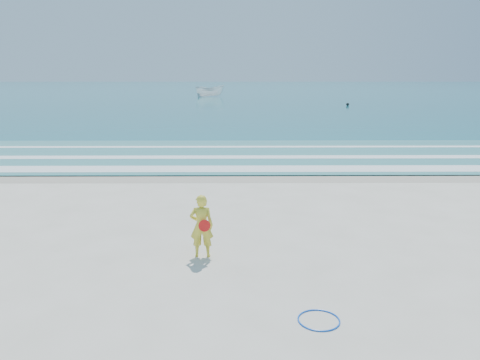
{
  "coord_description": "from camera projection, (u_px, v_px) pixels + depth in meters",
  "views": [
    {
      "loc": [
        0.01,
        -9.84,
        4.2
      ],
      "look_at": [
        0.12,
        4.0,
        1.0
      ],
      "focal_mm": 35.0,
      "sensor_mm": 36.0,
      "label": 1
    }
  ],
  "objects": [
    {
      "name": "foam_near",
      "position": [
        236.0,
        169.0,
        20.56
      ],
      "size": [
        400.0,
        1.4,
        0.01
      ],
      "primitive_type": "cube",
      "color": "white",
      "rests_on": "shallow"
    },
    {
      "name": "buoy",
      "position": [
        348.0,
        104.0,
        58.87
      ],
      "size": [
        0.38,
        0.38,
        0.38
      ],
      "primitive_type": "sphere",
      "color": "black",
      "rests_on": "ocean"
    },
    {
      "name": "boat",
      "position": [
        210.0,
        91.0,
        80.59
      ],
      "size": [
        5.27,
        2.87,
        1.93
      ],
      "primitive_type": "imported",
      "rotation": [
        0.0,
        0.0,
        1.78
      ],
      "color": "white",
      "rests_on": "ocean"
    },
    {
      "name": "hoop",
      "position": [
        319.0,
        320.0,
        8.09
      ],
      "size": [
        0.91,
        0.91,
        0.03
      ],
      "primitive_type": "torus",
      "rotation": [
        0.0,
        0.0,
        0.27
      ],
      "color": "blue",
      "rests_on": "ground"
    },
    {
      "name": "foam_far",
      "position": [
        236.0,
        147.0,
        26.6
      ],
      "size": [
        400.0,
        0.6,
        0.01
      ],
      "primitive_type": "cube",
      "color": "white",
      "rests_on": "shallow"
    },
    {
      "name": "ocean",
      "position": [
        236.0,
        90.0,
        112.82
      ],
      "size": [
        400.0,
        190.0,
        0.04
      ],
      "primitive_type": "cube",
      "color": "#19727F",
      "rests_on": "ground"
    },
    {
      "name": "wet_sand",
      "position": [
        236.0,
        176.0,
        19.3
      ],
      "size": [
        400.0,
        2.4,
        0.0
      ],
      "primitive_type": "cube",
      "color": "#B2A893",
      "rests_on": "ground"
    },
    {
      "name": "ground",
      "position": [
        236.0,
        263.0,
        10.54
      ],
      "size": [
        400.0,
        400.0,
        0.0
      ],
      "primitive_type": "plane",
      "color": "silver",
      "rests_on": "ground"
    },
    {
      "name": "woman",
      "position": [
        202.0,
        226.0,
        10.77
      ],
      "size": [
        0.54,
        0.4,
        1.49
      ],
      "color": "yellow",
      "rests_on": "ground"
    },
    {
      "name": "shallow",
      "position": [
        236.0,
        154.0,
        24.16
      ],
      "size": [
        400.0,
        10.0,
        0.01
      ],
      "primitive_type": "cube",
      "color": "#59B7AD",
      "rests_on": "ocean"
    },
    {
      "name": "foam_mid",
      "position": [
        236.0,
        157.0,
        23.38
      ],
      "size": [
        400.0,
        0.9,
        0.01
      ],
      "primitive_type": "cube",
      "color": "white",
      "rests_on": "shallow"
    }
  ]
}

